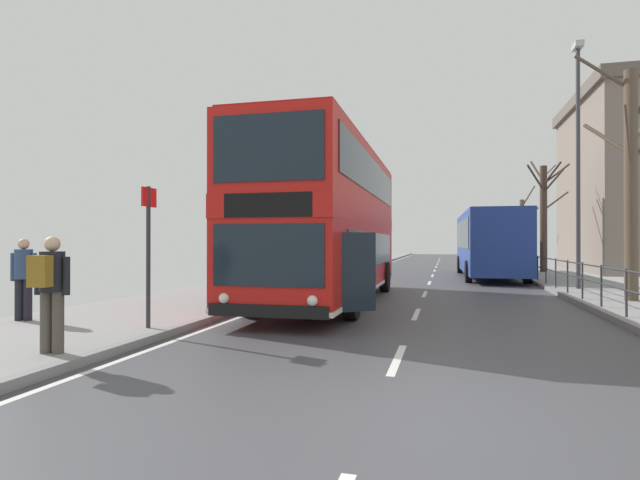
% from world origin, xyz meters
% --- Properties ---
extents(ground, '(15.80, 140.00, 0.20)m').
position_xyz_m(ground, '(-0.72, -0.00, 0.04)').
color(ground, '#434348').
extents(double_decker_bus_main, '(3.28, 10.86, 4.46)m').
position_xyz_m(double_decker_bus_main, '(-2.58, 9.27, 2.33)').
color(double_decker_bus_main, red).
rests_on(double_decker_bus_main, ground).
extents(background_bus_far_lane, '(2.87, 10.76, 3.17)m').
position_xyz_m(background_bus_far_lane, '(2.73, 21.16, 1.73)').
color(background_bus_far_lane, navy).
rests_on(background_bus_far_lane, ground).
extents(pedestrian_railing_far_kerb, '(0.05, 24.96, 1.04)m').
position_xyz_m(pedestrian_railing_far_kerb, '(4.45, 10.63, 0.83)').
color(pedestrian_railing_far_kerb, '#2D3338').
rests_on(pedestrian_railing_far_kerb, ground).
extents(pedestrian_with_backpack, '(0.55, 0.56, 1.69)m').
position_xyz_m(pedestrian_with_backpack, '(-4.80, 1.09, 1.13)').
color(pedestrian_with_backpack, '#4C473D').
rests_on(pedestrian_with_backpack, ground).
extents(pedestrian_companion, '(0.55, 0.40, 1.68)m').
position_xyz_m(pedestrian_companion, '(-7.70, 3.50, 1.09)').
color(pedestrian_companion, black).
rests_on(pedestrian_companion, ground).
extents(bus_stop_sign_near, '(0.08, 0.44, 2.65)m').
position_xyz_m(bus_stop_sign_near, '(-4.71, 3.36, 1.77)').
color(bus_stop_sign_near, '#2D2D33').
rests_on(bus_stop_sign_near, ground).
extents(street_lamp_far_side, '(0.28, 0.60, 8.54)m').
position_xyz_m(street_lamp_far_side, '(5.15, 14.07, 5.03)').
color(street_lamp_far_side, '#38383D').
rests_on(street_lamp_far_side, ground).
extents(bare_tree_far_00, '(2.63, 3.26, 6.26)m').
position_xyz_m(bare_tree_far_00, '(5.87, 24.35, 3.33)').
color(bare_tree_far_00, '#423328').
rests_on(bare_tree_far_00, ground).
extents(bare_tree_far_01, '(2.59, 2.59, 7.02)m').
position_xyz_m(bare_tree_far_01, '(5.65, 10.57, 3.52)').
color(bare_tree_far_01, brown).
rests_on(bare_tree_far_01, ground).
extents(bare_tree_far_02, '(1.43, 1.57, 5.92)m').
position_xyz_m(bare_tree_far_02, '(6.35, 35.67, 2.72)').
color(bare_tree_far_02, brown).
rests_on(bare_tree_far_02, ground).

